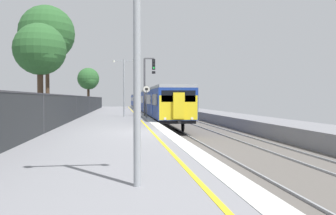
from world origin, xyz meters
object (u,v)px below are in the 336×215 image
(platform_lamp_near, at_px, (137,26))
(platform_lamp_mid, at_px, (124,83))
(signal_gantry, at_px, (147,80))
(commuter_train_at_platform, at_px, (146,101))
(speed_limit_sign, at_px, (147,98))
(background_tree_left, at_px, (89,80))
(background_tree_centre, at_px, (48,35))
(background_tree_right, at_px, (41,51))

(platform_lamp_near, relative_size, platform_lamp_mid, 0.97)
(signal_gantry, bearing_deg, commuter_train_at_platform, 86.25)
(commuter_train_at_platform, bearing_deg, speed_limit_sign, -94.00)
(platform_lamp_near, relative_size, background_tree_left, 0.75)
(background_tree_left, distance_m, background_tree_centre, 27.59)
(commuter_train_at_platform, height_order, platform_lamp_mid, platform_lamp_mid)
(commuter_train_at_platform, distance_m, speed_limit_sign, 26.48)
(background_tree_right, bearing_deg, signal_gantry, 43.30)
(speed_limit_sign, bearing_deg, signal_gantry, 84.44)
(signal_gantry, relative_size, platform_lamp_mid, 1.05)
(platform_lamp_mid, distance_m, background_tree_centre, 7.53)
(background_tree_centre, bearing_deg, speed_limit_sign, -4.30)
(commuter_train_at_platform, distance_m, background_tree_centre, 28.16)
(signal_gantry, height_order, platform_lamp_mid, signal_gantry)
(signal_gantry, height_order, background_tree_centre, background_tree_centre)
(commuter_train_at_platform, height_order, background_tree_centre, background_tree_centre)
(background_tree_centre, relative_size, background_tree_right, 1.35)
(speed_limit_sign, relative_size, background_tree_right, 0.40)
(background_tree_left, bearing_deg, signal_gantry, -72.71)
(background_tree_left, distance_m, background_tree_right, 31.88)
(platform_lamp_near, xyz_separation_m, background_tree_left, (-5.43, 49.80, 1.74))
(commuter_train_at_platform, bearing_deg, background_tree_centre, -110.72)
(speed_limit_sign, distance_m, background_tree_left, 29.18)
(commuter_train_at_platform, relative_size, platform_lamp_mid, 12.17)
(signal_gantry, distance_m, platform_lamp_near, 25.46)
(commuter_train_at_platform, distance_m, background_tree_left, 9.88)
(platform_lamp_mid, bearing_deg, background_tree_centre, -159.07)
(platform_lamp_mid, distance_m, background_tree_left, 25.80)
(background_tree_centre, xyz_separation_m, background_tree_right, (0.38, -4.37, -1.89))
(signal_gantry, distance_m, background_tree_centre, 9.47)
(speed_limit_sign, distance_m, platform_lamp_mid, 3.71)
(signal_gantry, distance_m, platform_lamp_mid, 2.31)
(platform_lamp_near, height_order, background_tree_left, background_tree_left)
(background_tree_right, bearing_deg, platform_lamp_mid, 49.54)
(commuter_train_at_platform, xyz_separation_m, background_tree_left, (-9.10, 1.69, 3.47))
(speed_limit_sign, bearing_deg, background_tree_right, -153.39)
(signal_gantry, bearing_deg, background_tree_right, -136.70)
(commuter_train_at_platform, bearing_deg, platform_lamp_near, -94.36)
(signal_gantry, xyz_separation_m, background_tree_left, (-7.61, 24.44, 1.35))
(signal_gantry, distance_m, background_tree_right, 10.96)
(platform_lamp_mid, bearing_deg, signal_gantry, 18.62)
(platform_lamp_mid, bearing_deg, commuter_train_at_platform, 81.13)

